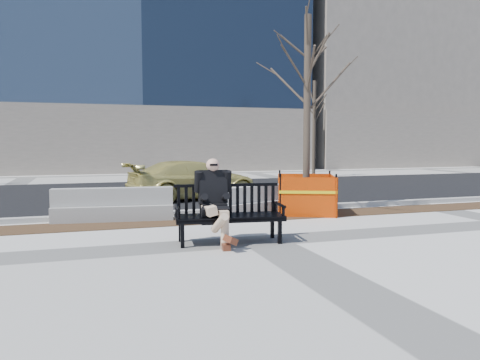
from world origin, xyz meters
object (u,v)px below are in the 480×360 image
object	(u,v)px
seated_man	(214,243)
tree_fence	(306,213)
jersey_barrier_left	(114,221)
jersey_barrier_right	(262,214)
sedan	(194,199)
bench	(230,243)

from	to	relation	value
seated_man	tree_fence	xyz separation A→B (m)	(3.21, 2.70, 0.00)
jersey_barrier_left	jersey_barrier_right	xyz separation A→B (m)	(3.74, -0.11, 0.00)
sedan	jersey_barrier_right	world-z (taller)	sedan
sedan	jersey_barrier_right	xyz separation A→B (m)	(1.00, -3.68, 0.00)
seated_man	tree_fence	bearing A→B (deg)	47.01
bench	jersey_barrier_right	xyz separation A→B (m)	(1.80, 3.04, 0.00)
tree_fence	sedan	bearing A→B (deg)	118.47
seated_man	sedan	world-z (taller)	seated_man
jersey_barrier_left	sedan	bearing A→B (deg)	59.05
seated_man	tree_fence	world-z (taller)	tree_fence
seated_man	sedan	xyz separation A→B (m)	(1.08, 6.63, 0.00)
tree_fence	jersey_barrier_left	xyz separation A→B (m)	(-4.87, 0.37, 0.00)
bench	jersey_barrier_left	xyz separation A→B (m)	(-1.94, 3.16, 0.00)
jersey_barrier_right	seated_man	bearing A→B (deg)	-146.48
bench	sedan	world-z (taller)	sedan
seated_man	jersey_barrier_left	distance (m)	3.49
tree_fence	jersey_barrier_left	size ratio (longest dim) A/B	1.96
bench	jersey_barrier_right	bearing A→B (deg)	66.35
tree_fence	jersey_barrier_right	size ratio (longest dim) A/B	2.05
bench	jersey_barrier_right	world-z (taller)	bench
seated_man	jersey_barrier_left	size ratio (longest dim) A/B	0.57
seated_man	jersey_barrier_right	size ratio (longest dim) A/B	0.59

